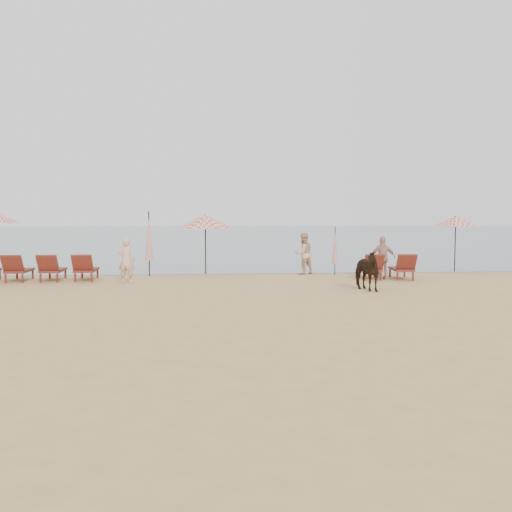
% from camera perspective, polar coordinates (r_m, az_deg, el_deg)
% --- Properties ---
extents(ground, '(120.00, 120.00, 0.00)m').
position_cam_1_polar(ground, '(13.89, 1.93, -5.91)').
color(ground, tan).
rests_on(ground, ground).
extents(sea, '(160.00, 140.00, 0.06)m').
position_cam_1_polar(sea, '(93.62, -4.27, 2.38)').
color(sea, '#51606B').
rests_on(sea, ground).
extents(lounger_cluster_left, '(4.42, 1.96, 0.69)m').
position_cam_1_polar(lounger_cluster_left, '(22.58, -21.27, -1.18)').
color(lounger_cluster_left, maroon).
rests_on(lounger_cluster_left, ground).
extents(lounger_cluster_right, '(2.11, 2.04, 0.68)m').
position_cam_1_polar(lounger_cluster_right, '(22.29, 12.96, -1.09)').
color(lounger_cluster_right, maroon).
rests_on(lounger_cluster_right, ground).
extents(umbrella_open_left_b, '(2.03, 2.06, 2.58)m').
position_cam_1_polar(umbrella_open_left_b, '(23.83, -5.09, 3.54)').
color(umbrella_open_left_b, black).
rests_on(umbrella_open_left_b, ground).
extents(umbrella_open_right, '(2.01, 2.01, 2.45)m').
position_cam_1_polar(umbrella_open_right, '(26.54, 19.34, 3.30)').
color(umbrella_open_right, black).
rests_on(umbrella_open_right, ground).
extents(umbrella_closed_left, '(0.32, 0.32, 2.61)m').
position_cam_1_polar(umbrella_closed_left, '(23.25, -10.65, 1.94)').
color(umbrella_closed_left, black).
rests_on(umbrella_closed_left, ground).
extents(umbrella_closed_right, '(0.24, 0.24, 1.97)m').
position_cam_1_polar(umbrella_closed_right, '(23.57, 7.91, 1.03)').
color(umbrella_closed_right, black).
rests_on(umbrella_closed_right, ground).
extents(cow, '(1.07, 1.67, 1.30)m').
position_cam_1_polar(cow, '(18.79, 10.77, -1.43)').
color(cow, black).
rests_on(cow, ground).
extents(beachgoer_left, '(0.67, 0.50, 1.65)m').
position_cam_1_polar(beachgoer_left, '(20.92, -12.84, -0.44)').
color(beachgoer_left, '#DAA488').
rests_on(beachgoer_left, ground).
extents(beachgoer_right_a, '(1.04, 0.96, 1.73)m').
position_cam_1_polar(beachgoer_right_a, '(23.79, 4.76, 0.24)').
color(beachgoer_right_a, tan).
rests_on(beachgoer_right_a, ground).
extents(beachgoer_right_b, '(1.01, 0.55, 1.64)m').
position_cam_1_polar(beachgoer_right_b, '(22.33, 12.57, -0.18)').
color(beachgoer_right_b, tan).
rests_on(beachgoer_right_b, ground).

